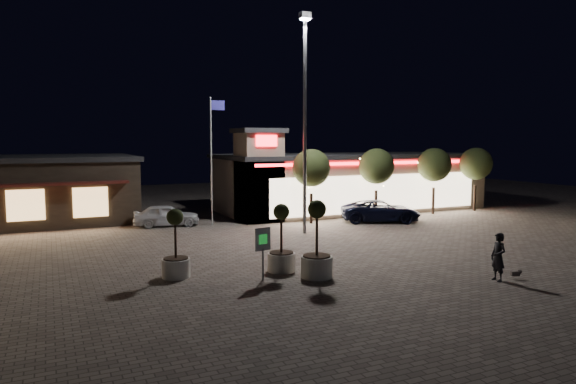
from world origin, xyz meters
name	(u,v)px	position (x,y,z in m)	size (l,w,h in m)	color
ground	(348,268)	(0.00, 0.00, 0.00)	(90.00, 90.00, 0.00)	#70645B
retail_building	(346,181)	(9.51, 15.82, 2.21)	(20.40, 8.40, 6.10)	gray
restaurant_building	(2,189)	(-14.00, 19.97, 2.16)	(16.40, 11.00, 4.30)	#382D23
floodlight_pole	(305,110)	(2.00, 8.00, 7.02)	(0.60, 0.40, 12.38)	gray
flagpole	(213,150)	(-1.90, 13.00, 4.74)	(0.95, 0.10, 8.00)	white
string_tree_a	(311,168)	(4.00, 11.00, 3.56)	(2.42, 2.42, 4.79)	#332319
string_tree_b	(377,166)	(9.00, 11.00, 3.56)	(2.42, 2.42, 4.79)	#332319
string_tree_c	(434,165)	(14.00, 11.00, 3.56)	(2.42, 2.42, 4.79)	#332319
string_tree_d	(476,164)	(18.00, 11.00, 3.56)	(2.42, 2.42, 4.79)	#332319
pickup_truck	(381,211)	(8.42, 9.63, 0.72)	(2.38, 5.15, 1.43)	black
white_sedan	(166,215)	(-4.69, 13.82, 0.68)	(1.61, 4.01, 1.37)	silver
pedestrian	(498,257)	(4.06, -4.14, 0.92)	(0.67, 0.44, 1.84)	black
dog	(517,273)	(4.93, -4.27, 0.24)	(0.46, 0.24, 0.24)	#59514C
planter_left	(176,256)	(-6.88, 1.54, 0.83)	(1.09, 1.09, 2.69)	silver
planter_mid	(317,254)	(-1.92, -0.77, 0.94)	(1.23, 1.23, 3.03)	silver
planter_right	(281,251)	(-2.78, 0.65, 0.86)	(1.13, 1.13, 2.77)	silver
valet_sign	(263,244)	(-4.00, -0.34, 1.43)	(0.67, 0.19, 2.04)	gray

